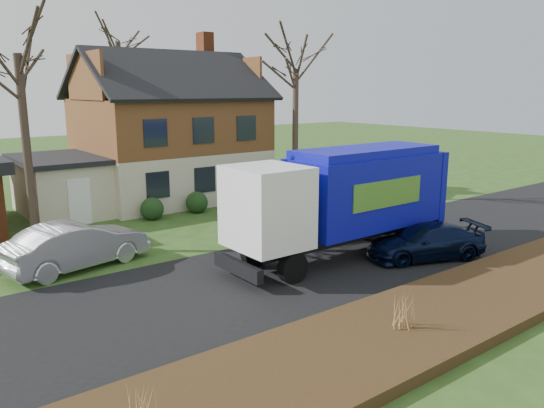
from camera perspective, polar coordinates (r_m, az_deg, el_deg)
ground at (r=18.38m, az=3.68°, el=-6.90°), size 120.00×120.00×0.00m
road at (r=18.38m, az=3.68°, el=-6.87°), size 80.00×7.00×0.02m
mulch_verge at (r=15.02m, az=17.30°, el=-11.36°), size 80.00×3.50×0.30m
main_house at (r=29.99m, az=-11.78°, el=8.19°), size 12.95×8.95×9.26m
garbage_truck at (r=19.33m, az=8.00°, el=0.93°), size 9.19×2.52×3.93m
silver_sedan at (r=19.34m, az=-20.29°, el=-4.18°), size 5.14×2.70×1.61m
navy_wagon at (r=19.98m, az=16.22°, el=-3.91°), size 4.70×3.24×1.26m
tree_front_west at (r=21.42m, az=-25.99°, el=17.23°), size 3.40×3.40×10.10m
tree_front_east at (r=29.08m, az=2.61°, el=16.58°), size 3.64×3.64×10.11m
tree_back at (r=39.03m, az=-16.36°, el=18.19°), size 3.93×3.93×12.45m
grass_clump_west at (r=9.91m, az=-13.94°, el=-20.18°), size 0.35×0.29×0.94m
grass_clump_mid at (r=13.51m, az=14.03°, el=-10.99°), size 0.34×0.28×0.95m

